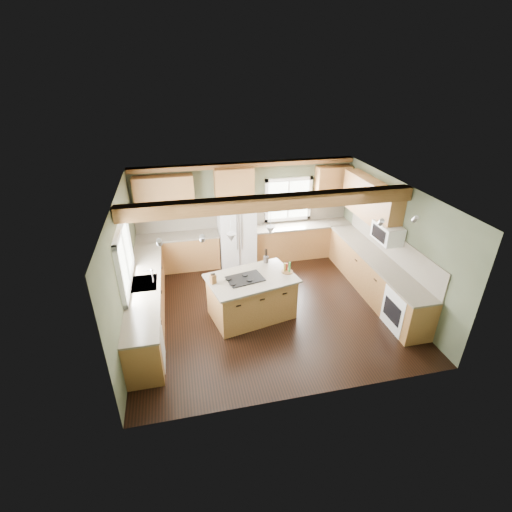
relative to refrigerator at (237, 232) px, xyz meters
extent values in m
plane|color=black|center=(0.30, -2.12, -0.90)|extent=(5.60, 5.60, 0.00)
plane|color=silver|center=(0.30, -2.12, 1.70)|extent=(5.60, 5.60, 0.00)
plane|color=#3E4631|center=(0.30, 0.38, 0.40)|extent=(5.60, 0.00, 5.60)
plane|color=#3E4631|center=(-2.50, -2.12, 0.40)|extent=(0.00, 5.00, 5.00)
plane|color=#3E4631|center=(3.10, -2.12, 0.40)|extent=(0.00, 5.00, 5.00)
cube|color=#543518|center=(0.30, -2.32, 1.57)|extent=(5.55, 0.26, 0.26)
cube|color=#543518|center=(0.30, 0.28, 1.64)|extent=(5.55, 0.20, 0.10)
cube|color=brown|center=(0.30, 0.36, 0.31)|extent=(5.58, 0.03, 0.58)
cube|color=brown|center=(3.08, -2.07, 0.31)|extent=(0.03, 3.70, 0.58)
cube|color=brown|center=(-1.49, 0.08, -0.46)|extent=(2.02, 0.60, 0.88)
cube|color=#4B4237|center=(-1.49, 0.08, 0.00)|extent=(2.06, 0.64, 0.04)
cube|color=brown|center=(1.79, 0.08, -0.46)|extent=(2.62, 0.60, 0.88)
cube|color=#4B4237|center=(1.79, 0.08, 0.00)|extent=(2.66, 0.64, 0.04)
cube|color=brown|center=(-2.20, -2.07, -0.46)|extent=(0.60, 3.70, 0.88)
cube|color=#4B4237|center=(-2.20, -2.07, 0.00)|extent=(0.64, 3.74, 0.04)
cube|color=brown|center=(2.80, -2.07, -0.46)|extent=(0.60, 3.70, 0.88)
cube|color=#4B4237|center=(2.80, -2.07, 0.00)|extent=(0.64, 3.74, 0.04)
cube|color=brown|center=(-1.69, 0.21, 1.05)|extent=(1.40, 0.35, 0.90)
cube|color=brown|center=(0.00, 0.21, 1.25)|extent=(0.96, 0.35, 0.70)
cube|color=brown|center=(2.92, -1.22, 1.05)|extent=(0.35, 2.20, 0.90)
cube|color=brown|center=(2.60, 0.21, 1.05)|extent=(0.90, 0.35, 0.90)
cube|color=white|center=(-2.48, -2.07, 0.65)|extent=(0.04, 1.60, 1.05)
cube|color=white|center=(1.45, 0.36, 0.65)|extent=(1.10, 0.04, 1.00)
cube|color=#262628|center=(-2.20, -2.07, 0.01)|extent=(0.50, 0.65, 0.03)
cylinder|color=#B2B2B7|center=(-2.02, -2.07, 0.15)|extent=(0.02, 0.02, 0.28)
cube|color=white|center=(-2.19, -3.37, -0.47)|extent=(0.60, 0.60, 0.84)
cube|color=white|center=(2.79, -3.37, -0.47)|extent=(0.60, 0.72, 0.84)
cube|color=white|center=(2.88, -2.17, 0.65)|extent=(0.40, 0.70, 0.38)
cone|color=#B2B2B7|center=(-0.50, -2.41, 0.98)|extent=(0.18, 0.18, 0.16)
cone|color=#B2B2B7|center=(0.30, -2.23, 0.98)|extent=(0.18, 0.18, 0.16)
cube|color=silver|center=(0.00, 0.00, 0.00)|extent=(0.90, 0.74, 1.80)
cube|color=brown|center=(-0.10, -2.32, -0.46)|extent=(1.80, 1.32, 0.88)
cube|color=#4B4237|center=(-0.10, -2.32, 0.00)|extent=(1.92, 1.45, 0.04)
cube|color=black|center=(-0.23, -2.35, 0.03)|extent=(0.79, 0.61, 0.02)
cube|color=brown|center=(-0.87, -2.37, 0.11)|extent=(0.13, 0.12, 0.18)
cylinder|color=#3F3733|center=(0.34, -1.76, 0.09)|extent=(0.12, 0.12, 0.14)
camera|label=1|loc=(-1.39, -8.57, 3.84)|focal=26.00mm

